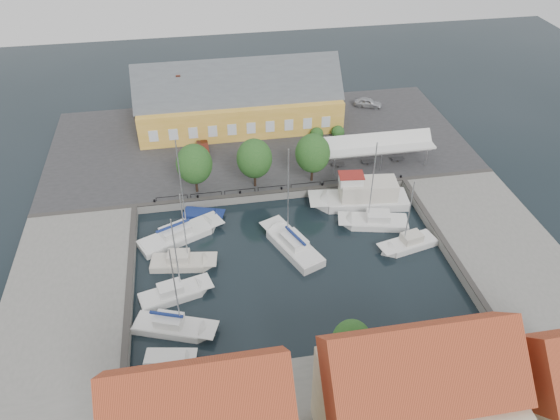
% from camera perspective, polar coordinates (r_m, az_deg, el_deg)
% --- Properties ---
extents(ground, '(140.00, 140.00, 0.00)m').
position_cam_1_polar(ground, '(57.74, 1.03, -4.70)').
color(ground, black).
rests_on(ground, ground).
extents(north_quay, '(56.00, 26.00, 1.00)m').
position_cam_1_polar(north_quay, '(76.02, -2.23, 6.96)').
color(north_quay, '#2D2D30').
rests_on(north_quay, ground).
extents(west_quay, '(12.00, 24.00, 1.00)m').
position_cam_1_polar(west_quay, '(56.93, -21.09, -7.86)').
color(west_quay, slate).
rests_on(west_quay, ground).
extents(east_quay, '(12.00, 24.00, 1.00)m').
position_cam_1_polar(east_quay, '(63.15, 21.44, -2.94)').
color(east_quay, slate).
rests_on(east_quay, ground).
extents(quay_edge_fittings, '(56.00, 24.72, 0.40)m').
position_cam_1_polar(quay_edge_fittings, '(60.66, 0.22, -1.02)').
color(quay_edge_fittings, '#383533').
rests_on(quay_edge_fittings, north_quay).
extents(warehouse, '(28.56, 14.00, 9.55)m').
position_cam_1_polar(warehouse, '(78.68, -4.77, 11.17)').
color(warehouse, gold).
rests_on(warehouse, north_quay).
extents(tent_canopy, '(14.00, 4.00, 2.83)m').
position_cam_1_polar(tent_canopy, '(70.30, 10.17, 6.70)').
color(tent_canopy, silver).
rests_on(tent_canopy, north_quay).
extents(quay_trees, '(18.20, 4.20, 6.30)m').
position_cam_1_polar(quay_trees, '(64.17, -2.70, 5.40)').
color(quay_trees, black).
rests_on(quay_trees, north_quay).
extents(car_silver, '(4.48, 3.23, 1.42)m').
position_cam_1_polar(car_silver, '(85.65, 9.18, 11.03)').
color(car_silver, '#B3B5BB').
rests_on(car_silver, north_quay).
extents(car_red, '(1.60, 4.16, 1.35)m').
position_cam_1_polar(car_red, '(72.96, -8.03, 6.29)').
color(car_red, '#551E13').
rests_on(car_red, north_quay).
extents(center_sailboat, '(5.92, 9.27, 12.43)m').
position_cam_1_polar(center_sailboat, '(58.27, 1.30, -3.78)').
color(center_sailboat, silver).
rests_on(center_sailboat, ground).
extents(trawler, '(12.11, 4.81, 5.00)m').
position_cam_1_polar(trawler, '(64.99, 8.62, 1.35)').
color(trawler, silver).
rests_on(trawler, ground).
extents(east_boat_a, '(8.18, 4.28, 11.22)m').
position_cam_1_polar(east_boat_a, '(62.46, 9.86, -1.32)').
color(east_boat_a, silver).
rests_on(east_boat_a, ground).
extents(east_boat_b, '(6.83, 3.62, 9.25)m').
position_cam_1_polar(east_boat_b, '(60.15, 13.27, -3.57)').
color(east_boat_b, silver).
rests_on(east_boat_b, ground).
extents(west_boat_a, '(9.74, 6.46, 12.57)m').
position_cam_1_polar(west_boat_a, '(60.68, -10.47, -2.70)').
color(west_boat_a, silver).
rests_on(west_boat_a, ground).
extents(west_boat_b, '(7.06, 3.28, 9.55)m').
position_cam_1_polar(west_boat_b, '(57.25, -10.18, -5.50)').
color(west_boat_b, beige).
rests_on(west_boat_b, ground).
extents(west_boat_c, '(7.36, 4.01, 9.79)m').
position_cam_1_polar(west_boat_c, '(54.10, -10.98, -8.68)').
color(west_boat_c, silver).
rests_on(west_boat_c, ground).
extents(west_boat_d, '(7.91, 4.78, 10.39)m').
position_cam_1_polar(west_boat_d, '(51.21, -11.07, -11.99)').
color(west_boat_d, silver).
rests_on(west_boat_d, ground).
extents(launch_sw, '(4.66, 2.43, 0.98)m').
position_cam_1_polar(launch_sw, '(49.25, -11.43, -15.02)').
color(launch_sw, silver).
rests_on(launch_sw, ground).
extents(launch_nw, '(5.05, 3.22, 0.88)m').
position_cam_1_polar(launch_nw, '(63.56, -8.04, -0.54)').
color(launch_nw, navy).
rests_on(launch_nw, ground).
extents(townhouses, '(36.30, 8.50, 12.00)m').
position_cam_1_polar(townhouses, '(39.06, 10.92, -20.31)').
color(townhouses, beige).
rests_on(townhouses, south_bank).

